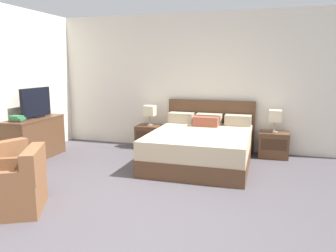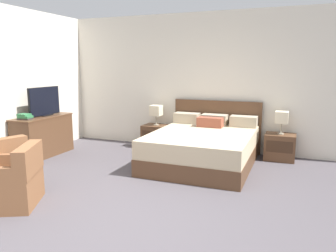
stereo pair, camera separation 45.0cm
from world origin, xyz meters
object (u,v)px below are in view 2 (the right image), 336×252
(book_red_cover, at_px, (25,119))
(table_lamp_right, at_px, (282,118))
(nightstand_left, at_px, (156,136))
(book_small_top, at_px, (24,115))
(tv, at_px, (44,102))
(nightstand_right, at_px, (280,147))
(table_lamp_left, at_px, (156,111))
(dresser, at_px, (43,135))
(book_blue_cover, at_px, (25,117))
(armchair_companion, at_px, (11,183))
(bed, at_px, (203,146))

(book_red_cover, bearing_deg, table_lamp_right, 22.48)
(nightstand_left, bearing_deg, book_small_top, -135.57)
(table_lamp_right, xyz_separation_m, book_red_cover, (-4.27, -1.77, -0.01))
(tv, bearing_deg, table_lamp_right, 16.44)
(nightstand_left, distance_m, nightstand_right, 2.48)
(table_lamp_left, relative_size, book_small_top, 2.09)
(nightstand_left, bearing_deg, dresser, -142.90)
(table_lamp_right, relative_size, book_blue_cover, 1.89)
(book_small_top, bearing_deg, tv, 88.00)
(nightstand_left, height_order, table_lamp_left, table_lamp_left)
(nightstand_right, xyz_separation_m, table_lamp_left, (-2.48, 0.00, 0.54))
(nightstand_right, distance_m, book_red_cover, 4.65)
(book_red_cover, bearing_deg, armchair_companion, -50.52)
(book_red_cover, height_order, book_small_top, book_small_top)
(table_lamp_left, bearing_deg, tv, -144.78)
(nightstand_right, relative_size, book_red_cover, 2.37)
(nightstand_right, relative_size, armchair_companion, 0.58)
(nightstand_left, xyz_separation_m, book_blue_cover, (-1.78, -1.77, 0.57))
(nightstand_left, distance_m, armchair_companion, 3.37)
(nightstand_right, height_order, book_small_top, book_small_top)
(bed, distance_m, book_small_top, 3.25)
(armchair_companion, bearing_deg, book_red_cover, 129.48)
(bed, distance_m, table_lamp_left, 1.53)
(nightstand_right, bearing_deg, table_lamp_left, 179.97)
(nightstand_right, distance_m, book_small_top, 4.67)
(table_lamp_right, height_order, book_small_top, table_lamp_right)
(book_blue_cover, relative_size, book_small_top, 1.10)
(bed, relative_size, book_blue_cover, 9.53)
(table_lamp_left, bearing_deg, book_red_cover, -135.28)
(nightstand_right, distance_m, tv, 4.52)
(dresser, relative_size, armchair_companion, 1.31)
(dresser, bearing_deg, book_small_top, -92.10)
(tv, height_order, book_small_top, tv)
(nightstand_left, xyz_separation_m, nightstand_right, (2.48, 0.00, 0.00))
(nightstand_right, relative_size, dresser, 0.45)
(table_lamp_left, distance_m, armchair_companion, 3.41)
(bed, xyz_separation_m, tv, (-3.03, -0.50, 0.72))
(tv, distance_m, armchair_companion, 2.56)
(table_lamp_right, distance_m, book_small_top, 4.64)
(nightstand_right, height_order, book_blue_cover, book_blue_cover)
(table_lamp_right, relative_size, tv, 0.53)
(book_small_top, bearing_deg, armchair_companion, -50.16)
(table_lamp_left, xyz_separation_m, dresser, (-1.79, -1.35, -0.39))
(bed, xyz_separation_m, book_blue_cover, (-3.02, -1.00, 0.50))
(nightstand_left, relative_size, tv, 0.68)
(bed, distance_m, dresser, 3.09)
(dresser, distance_m, tv, 0.64)
(book_blue_cover, bearing_deg, nightstand_right, 22.49)
(table_lamp_left, height_order, tv, tv)
(dresser, height_order, book_red_cover, book_red_cover)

